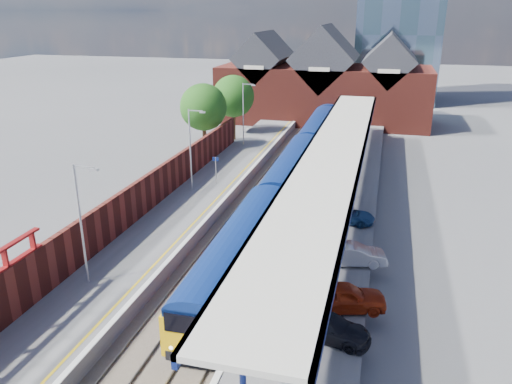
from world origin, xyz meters
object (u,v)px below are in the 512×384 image
train (307,148)px  platform_sign (216,166)px  parked_car_dark (328,326)px  parked_car_blue (347,215)px  parked_car_silver (353,254)px  parked_car_red (344,297)px  lamp_post_c (192,145)px  lamp_post_b (82,217)px  lamp_post_d (244,110)px

train → platform_sign: bearing=-122.2°
parked_car_dark → parked_car_blue: bearing=13.4°
parked_car_silver → parked_car_blue: parked_car_silver is taller
parked_car_red → train: bearing=-2.9°
train → lamp_post_c: size_ratio=9.42×
parked_car_silver → parked_car_blue: bearing=-5.1°
train → parked_car_silver: train is taller
lamp_post_b → parked_car_red: 14.57m
platform_sign → parked_car_red: 21.39m
platform_sign → parked_car_dark: size_ratio=0.61×
lamp_post_b → parked_car_silver: 15.82m
lamp_post_c → lamp_post_d: (0.00, 16.00, 0.00)m
train → parked_car_dark: bearing=-79.0°
lamp_post_b → lamp_post_d: same height
lamp_post_b → parked_car_red: (14.17, 0.89, -3.25)m
lamp_post_b → lamp_post_d: size_ratio=1.00×
parked_car_blue → train: bearing=26.3°
parked_car_silver → lamp_post_c: bearing=42.0°
lamp_post_b → parked_car_red: size_ratio=1.61×
parked_car_dark → train: bearing=23.2°
train → parked_car_blue: 16.85m
lamp_post_d → parked_car_blue: lamp_post_d is taller
lamp_post_c → parked_car_blue: (13.38, -3.59, -3.45)m
parked_car_silver → lamp_post_b: bearing=99.7°
platform_sign → parked_car_red: bearing=-53.2°
lamp_post_c → parked_car_dark: (13.67, -17.69, -3.40)m
lamp_post_b → parked_car_dark: 14.19m
train → parked_car_silver: (6.41, -22.36, -0.46)m
lamp_post_d → parked_car_red: bearing=-65.5°
lamp_post_d → platform_sign: 14.25m
train → parked_car_red: 28.14m
platform_sign → parked_car_silver: size_ratio=0.63×
lamp_post_b → platform_sign: lamp_post_b is taller
train → lamp_post_c: (-7.86, -12.31, 2.87)m
lamp_post_c → parked_car_silver: (14.27, -10.05, -3.33)m
train → parked_car_dark: 30.57m
lamp_post_b → lamp_post_d: 32.00m
train → parked_car_blue: bearing=-70.8°
lamp_post_d → train: bearing=-25.1°
parked_car_blue → lamp_post_d: bearing=41.5°
train → lamp_post_b: bearing=-105.5°
parked_car_red → parked_car_silver: size_ratio=1.09×
parked_car_dark → parked_car_silver: bearing=7.8°
parked_car_red → parked_car_dark: parked_car_red is taller
lamp_post_b → lamp_post_c: size_ratio=1.00×
parked_car_red → parked_car_blue: bearing=-12.0°
lamp_post_b → lamp_post_c: 16.00m
parked_car_dark → parked_car_blue: (-0.29, 14.10, -0.05)m
parked_car_blue → parked_car_red: bearing=-168.9°
parked_car_blue → lamp_post_c: bearing=82.2°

